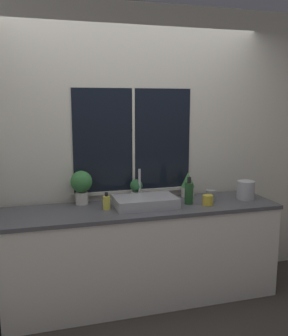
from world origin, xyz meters
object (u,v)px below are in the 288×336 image
Objects in this scene: sink at (145,202)px; kettle at (246,189)px; mug_yellow at (208,200)px; soap_bottle at (107,202)px; mug_grey at (211,196)px; potted_plant_right at (188,184)px; bottle_tall at (189,193)px; potted_plant_center at (137,189)px; potted_plant_left at (81,184)px.

sink is 2.80× the size of kettle.
mug_yellow is at bearing -167.77° from kettle.
soap_bottle is 1.45× the size of mug_grey.
bottle_tall reaches higher than potted_plant_right.
sink is at bearing -154.72° from potted_plant_right.
mug_yellow is (-0.08, -0.12, -0.01)m from mug_grey.
kettle is (0.59, 0.01, -0.01)m from bottle_tall.
kettle is (1.00, -0.01, 0.05)m from sink.
bottle_tall is 0.59m from kettle.
potted_plant_right is at bearing 98.87° from mug_yellow.
bottle_tall reaches higher than kettle.
potted_plant_center is 0.70m from mug_grey.
potted_plant_center is 0.67m from mug_yellow.
soap_bottle is 0.76m from bottle_tall.
bottle_tall is at bearing -15.47° from potted_plant_left.
potted_plant_left reaches higher than potted_plant_right.
soap_bottle is 0.60× the size of bottle_tall.
bottle_tall is (0.94, -0.26, -0.08)m from potted_plant_left.
sink reaches higher than mug_grey.
potted_plant_left reaches higher than mug_yellow.
mug_yellow is at bearing -17.41° from potted_plant_left.
soap_bottle is (-0.35, 0.01, 0.02)m from sink.
bottle_tall is 2.41× the size of mug_grey.
mug_yellow is at bearing -10.53° from sink.
mug_yellow is at bearing -126.07° from mug_grey.
mug_yellow is (0.15, -0.08, -0.06)m from bottle_tall.
potted_plant_right is 0.36m from mug_yellow.
kettle is at bearing -9.15° from potted_plant_left.
mug_grey is at bearing 53.93° from mug_yellow.
mug_grey is 0.53× the size of kettle.
soap_bottle is (0.19, -0.23, -0.12)m from potted_plant_left.
sink is 2.25× the size of potted_plant_right.
sink is 2.72× the size of potted_plant_center.
potted_plant_right is at bearing 153.46° from kettle.
potted_plant_left is 1.53× the size of potted_plant_center.
sink is 0.25m from potted_plant_center.
sink is 0.57m from mug_yellow.
sink reaches higher than mug_yellow.
sink reaches higher than bottle_tall.
kettle is (1.54, -0.25, -0.09)m from potted_plant_left.
soap_bottle reaches higher than mug_grey.
bottle_tall is at bearing -178.68° from kettle.
potted_plant_right is at bearing 0.00° from potted_plant_center.
kettle is at bearing -3.30° from mug_grey.
potted_plant_center is 1.03× the size of kettle.
mug_grey is at bearing -18.96° from potted_plant_center.
mug_grey reaches higher than mug_yellow.
potted_plant_center is at bearing 166.33° from kettle.
potted_plant_left is 0.32m from soap_bottle.
mug_grey is 0.36m from kettle.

